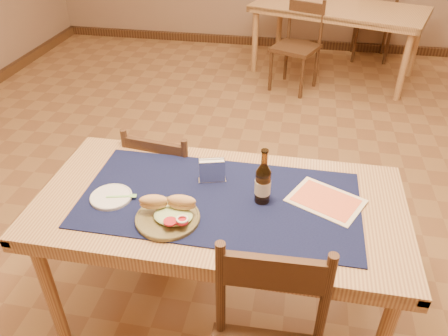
% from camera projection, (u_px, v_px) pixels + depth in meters
% --- Properties ---
extents(room, '(6.04, 7.04, 2.84)m').
position_uv_depth(room, '(250.00, 0.00, 2.18)').
color(room, olive).
rests_on(room, ground).
extents(main_table, '(1.60, 0.80, 0.75)m').
position_uv_depth(main_table, '(220.00, 214.00, 1.95)').
color(main_table, tan).
rests_on(main_table, ground).
extents(placemat, '(1.20, 0.60, 0.01)m').
position_uv_depth(placemat, '(220.00, 199.00, 1.90)').
color(placemat, '#0F1637').
rests_on(placemat, main_table).
extents(baseboard, '(6.00, 7.00, 0.10)m').
position_uv_depth(baseboard, '(243.00, 208.00, 2.94)').
color(baseboard, '#492F1A').
rests_on(baseboard, ground).
extents(back_table, '(1.94, 1.37, 0.75)m').
position_uv_depth(back_table, '(339.00, 14.00, 4.64)').
color(back_table, tan).
rests_on(back_table, ground).
extents(chair_main_far, '(0.44, 0.44, 0.85)m').
position_uv_depth(chair_main_far, '(170.00, 185.00, 2.51)').
color(chair_main_far, '#492F1A').
rests_on(chair_main_far, ground).
extents(chair_back_near, '(0.54, 0.54, 0.89)m').
position_uv_depth(chair_back_near, '(297.00, 44.00, 4.45)').
color(chair_back_near, '#492F1A').
rests_on(chair_back_near, ground).
extents(chair_back_far, '(0.44, 0.44, 0.93)m').
position_uv_depth(chair_back_far, '(375.00, 19.00, 5.13)').
color(chair_back_far, '#492F1A').
rests_on(chair_back_far, ground).
extents(sandwich_plate, '(0.26, 0.26, 0.10)m').
position_uv_depth(sandwich_plate, '(169.00, 214.00, 1.77)').
color(sandwich_plate, brown).
rests_on(sandwich_plate, placemat).
extents(side_plate, '(0.18, 0.18, 0.02)m').
position_uv_depth(side_plate, '(111.00, 197.00, 1.89)').
color(side_plate, silver).
rests_on(side_plate, placemat).
extents(fork, '(0.13, 0.05, 0.00)m').
position_uv_depth(fork, '(124.00, 196.00, 1.89)').
color(fork, '#87D675').
rests_on(fork, side_plate).
extents(beer_bottle, '(0.07, 0.07, 0.26)m').
position_uv_depth(beer_bottle, '(263.00, 183.00, 1.83)').
color(beer_bottle, '#4D2E0D').
rests_on(beer_bottle, placemat).
extents(napkin_holder, '(0.13, 0.08, 0.11)m').
position_uv_depth(napkin_holder, '(212.00, 171.00, 1.98)').
color(napkin_holder, silver).
rests_on(napkin_holder, placemat).
extents(menu_card, '(0.36, 0.33, 0.01)m').
position_uv_depth(menu_card, '(326.00, 200.00, 1.88)').
color(menu_card, beige).
rests_on(menu_card, placemat).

